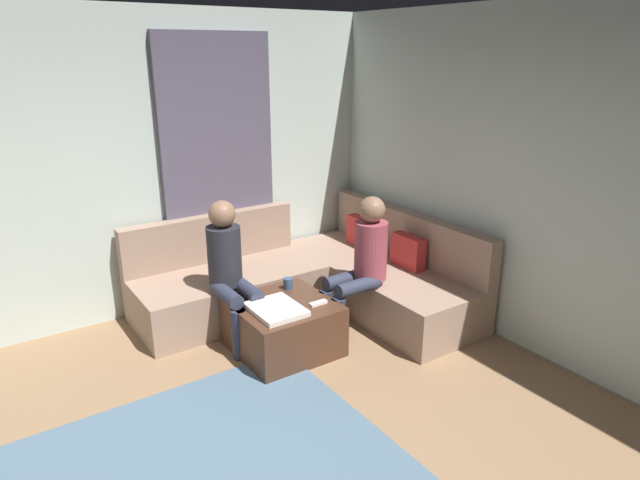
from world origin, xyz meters
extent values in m
cube|color=silver|center=(0.00, 2.94, 1.35)|extent=(6.00, 0.12, 2.70)
cube|color=silver|center=(-2.94, 0.00, 1.35)|extent=(0.12, 6.00, 2.70)
cube|color=#595166|center=(-2.84, 1.30, 1.25)|extent=(0.06, 1.10, 2.50)
cube|color=#9E7F6B|center=(-1.78, 2.41, 0.21)|extent=(2.10, 0.85, 0.42)
cube|color=#9E7F6B|center=(-1.78, 2.76, 0.65)|extent=(2.10, 0.14, 0.45)
cube|color=#9E7F6B|center=(-2.41, 1.13, 0.21)|extent=(0.85, 1.70, 0.42)
cube|color=#9E7F6B|center=(-2.76, 1.13, 0.65)|extent=(0.14, 1.70, 0.45)
cube|color=red|center=(-2.28, 2.58, 0.54)|extent=(0.36, 0.12, 0.36)
cube|color=red|center=(-1.58, 2.58, 0.54)|extent=(0.36, 0.12, 0.36)
cube|color=#4C2D1E|center=(-1.54, 1.21, 0.21)|extent=(0.76, 0.76, 0.42)
cube|color=white|center=(-1.44, 1.09, 0.44)|extent=(0.44, 0.36, 0.04)
cylinder|color=#334C72|center=(-1.76, 1.39, 0.47)|extent=(0.08, 0.08, 0.10)
cube|color=white|center=(-1.36, 1.43, 0.43)|extent=(0.05, 0.15, 0.02)
cylinder|color=#2D3347|center=(-1.36, 1.63, 0.21)|extent=(0.12, 0.12, 0.42)
cylinder|color=#2D3347|center=(-1.54, 1.63, 0.21)|extent=(0.12, 0.12, 0.42)
cylinder|color=#2D3347|center=(-1.36, 1.83, 0.48)|extent=(0.12, 0.40, 0.12)
cylinder|color=#2D3347|center=(-1.54, 1.83, 0.48)|extent=(0.12, 0.40, 0.12)
cylinder|color=#993F4C|center=(-1.45, 2.03, 0.73)|extent=(0.28, 0.28, 0.50)
sphere|color=#8C664C|center=(-1.45, 2.03, 1.09)|extent=(0.22, 0.22, 0.22)
cylinder|color=#2D3347|center=(-1.63, 1.04, 0.21)|extent=(0.12, 0.12, 0.42)
cylinder|color=#2D3347|center=(-1.63, 0.86, 0.21)|extent=(0.12, 0.12, 0.42)
cylinder|color=#2D3347|center=(-1.83, 1.04, 0.48)|extent=(0.40, 0.12, 0.12)
cylinder|color=#2D3347|center=(-1.83, 0.86, 0.48)|extent=(0.40, 0.12, 0.12)
cylinder|color=#26262D|center=(-2.03, 0.95, 0.73)|extent=(0.28, 0.28, 0.50)
sphere|color=#8C664C|center=(-2.03, 0.95, 1.09)|extent=(0.22, 0.22, 0.22)
camera|label=1|loc=(1.97, -0.80, 2.35)|focal=31.24mm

